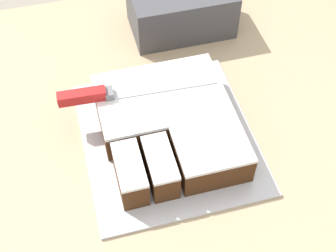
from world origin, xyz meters
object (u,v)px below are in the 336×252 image
object	(u,v)px
knife	(104,94)
storage_box	(181,10)
cake	(169,124)
cake_board	(168,137)

from	to	relation	value
knife	storage_box	size ratio (longest dim) A/B	1.32
cake	knife	xyz separation A→B (m)	(-0.11, 0.07, 0.04)
cake_board	storage_box	distance (m)	0.34
cake_board	storage_box	bearing A→B (deg)	69.78
cake	storage_box	world-z (taller)	storage_box
cake_board	storage_box	size ratio (longest dim) A/B	1.53
knife	storage_box	bearing A→B (deg)	49.98
cake_board	cake	xyz separation A→B (m)	(0.00, 0.00, 0.04)
cake_board	knife	distance (m)	0.15
cake	knife	world-z (taller)	knife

